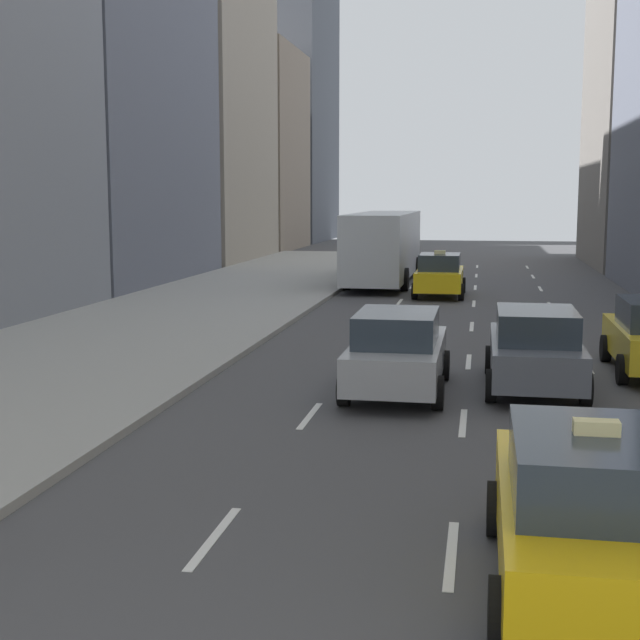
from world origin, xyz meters
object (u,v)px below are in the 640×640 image
Objects in this scene: taxi_second at (440,275)px; sedan_black_near at (535,349)px; taxi_third at (590,511)px; city_bus at (384,245)px; sedan_silver_behind at (397,351)px.

sedan_black_near is (2.80, -17.19, -0.01)m from taxi_second.
city_bus is at bearing 99.95° from taxi_third.
taxi_second is at bearing -60.48° from city_bus.
taxi_third is at bearing -80.05° from city_bus.
taxi_second is at bearing 99.25° from sedan_black_near.
city_bus is at bearing 104.21° from sedan_black_near.
city_bus reaches higher than sedan_silver_behind.
taxi_second is at bearing 90.00° from sedan_silver_behind.
city_bus reaches higher than taxi_third.
taxi_second is 1.00× the size of taxi_third.
taxi_third is at bearing -90.00° from sedan_black_near.
sedan_silver_behind is at bearing -83.02° from city_bus.
sedan_black_near is at bearing 16.39° from sedan_silver_behind.
taxi_second is 5.78m from city_bus.
sedan_silver_behind is at bearing -90.00° from taxi_second.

